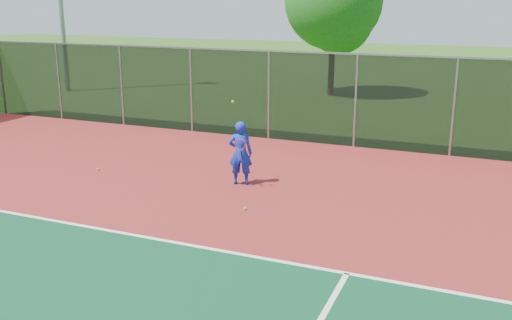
{
  "coord_description": "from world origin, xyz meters",
  "views": [
    {
      "loc": [
        4.01,
        -5.97,
        4.61
      ],
      "look_at": [
        -0.56,
        5.0,
        1.3
      ],
      "focal_mm": 40.0,
      "sensor_mm": 36.0,
      "label": 1
    }
  ],
  "objects": [
    {
      "name": "tennis_player",
      "position": [
        -1.79,
        6.94,
        0.86
      ],
      "size": [
        0.7,
        0.69,
        2.18
      ],
      "color": "#132CB6",
      "rests_on": "court_apron"
    },
    {
      "name": "fence_back",
      "position": [
        0.0,
        12.0,
        1.56
      ],
      "size": [
        30.0,
        0.06,
        3.03
      ],
      "color": "black",
      "rests_on": "court_apron"
    },
    {
      "name": "court_apron",
      "position": [
        0.0,
        2.0,
        0.01
      ],
      "size": [
        30.0,
        20.0,
        0.02
      ],
      "primitive_type": "cube",
      "color": "maroon",
      "rests_on": "ground"
    },
    {
      "name": "tree_back_left",
      "position": [
        -3.47,
        22.04,
        4.42
      ],
      "size": [
        4.8,
        4.8,
        7.05
      ],
      "color": "#372214",
      "rests_on": "ground"
    },
    {
      "name": "practice_ball_2",
      "position": [
        -6.02,
        6.54,
        0.06
      ],
      "size": [
        0.07,
        0.07,
        0.07
      ],
      "primitive_type": "sphere",
      "color": "#B9CE18",
      "rests_on": "court_apron"
    },
    {
      "name": "practice_ball_3",
      "position": [
        -0.92,
        5.22,
        0.06
      ],
      "size": [
        0.07,
        0.07,
        0.07
      ],
      "primitive_type": "sphere",
      "color": "#B9CE18",
      "rests_on": "court_apron"
    }
  ]
}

